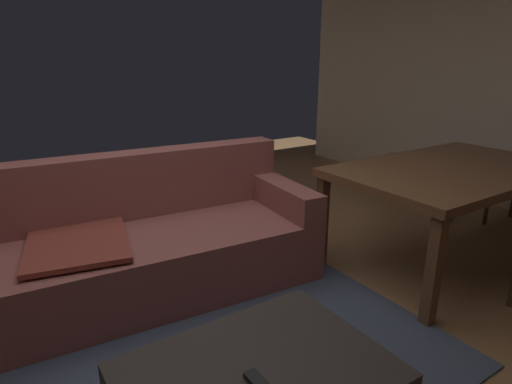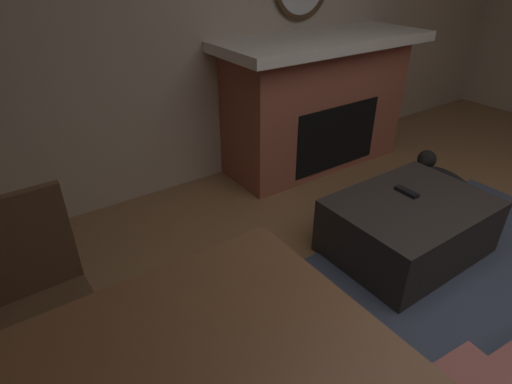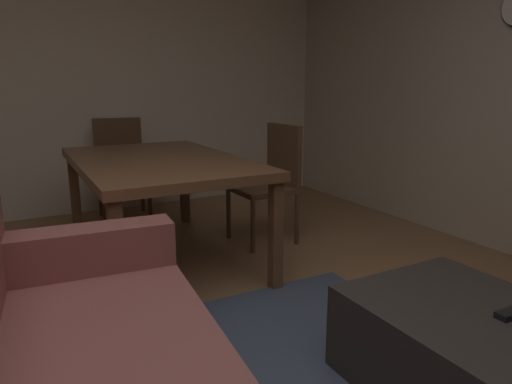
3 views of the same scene
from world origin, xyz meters
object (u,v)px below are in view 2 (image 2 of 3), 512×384
object	(u,v)px
tv_remote	(407,192)
fireplace	(317,103)
dining_chair_south	(33,294)
ottoman_coffee_table	(408,227)
small_dog	(443,180)

from	to	relation	value
tv_remote	fireplace	bearing A→B (deg)	-105.31
fireplace	dining_chair_south	distance (m)	2.73
ottoman_coffee_table	small_dog	bearing A→B (deg)	-161.15
tv_remote	dining_chair_south	size ratio (longest dim) A/B	0.17
tv_remote	small_dog	distance (m)	0.81
tv_remote	dining_chair_south	xyz separation A→B (m)	(2.15, -0.21, 0.13)
fireplace	tv_remote	size ratio (longest dim) A/B	11.68
fireplace	ottoman_coffee_table	distance (m)	1.48
fireplace	small_dog	size ratio (longest dim) A/B	3.17
fireplace	ottoman_coffee_table	world-z (taller)	fireplace
ottoman_coffee_table	tv_remote	bearing A→B (deg)	-116.20
small_dog	tv_remote	bearing A→B (deg)	13.59
fireplace	ottoman_coffee_table	xyz separation A→B (m)	(0.40, 1.37, -0.39)
ottoman_coffee_table	small_dog	xyz separation A→B (m)	(-0.80, -0.27, -0.03)
tv_remote	dining_chair_south	world-z (taller)	dining_chair_south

